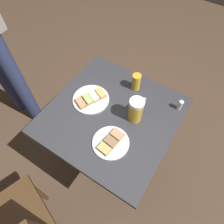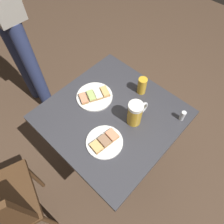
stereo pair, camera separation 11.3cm
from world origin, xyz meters
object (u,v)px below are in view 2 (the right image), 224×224
(plate_near, at_px, (94,96))
(beer_glass_small, at_px, (142,86))
(beer_mug, at_px, (136,113))
(plate_far, at_px, (104,142))
(salt_shaker, at_px, (183,116))
(patron_standing, at_px, (0,8))

(plate_near, xyz_separation_m, beer_glass_small, (-0.17, -0.22, 0.04))
(beer_mug, bearing_deg, beer_glass_small, -61.27)
(plate_far, distance_m, beer_mug, 0.22)
(beer_glass_small, distance_m, salt_shaker, 0.28)
(plate_far, bearing_deg, beer_glass_small, -79.29)
(plate_near, bearing_deg, beer_mug, -172.50)
(salt_shaker, height_order, patron_standing, patron_standing)
(beer_mug, xyz_separation_m, beer_glass_small, (0.10, -0.18, -0.02))
(patron_standing, bearing_deg, plate_near, 2.85)
(beer_mug, height_order, patron_standing, patron_standing)
(plate_near, relative_size, salt_shaker, 3.32)
(patron_standing, bearing_deg, plate_far, -6.33)
(beer_glass_small, bearing_deg, salt_shaker, -179.97)
(salt_shaker, bearing_deg, plate_far, 61.85)
(beer_mug, distance_m, salt_shaker, 0.26)
(plate_far, relative_size, patron_standing, 0.11)
(plate_near, height_order, plate_far, same)
(beer_glass_small, relative_size, salt_shaker, 1.68)
(beer_mug, relative_size, beer_glass_small, 1.40)
(beer_mug, height_order, salt_shaker, beer_mug)
(beer_glass_small, height_order, patron_standing, patron_standing)
(beer_mug, height_order, beer_glass_small, beer_mug)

